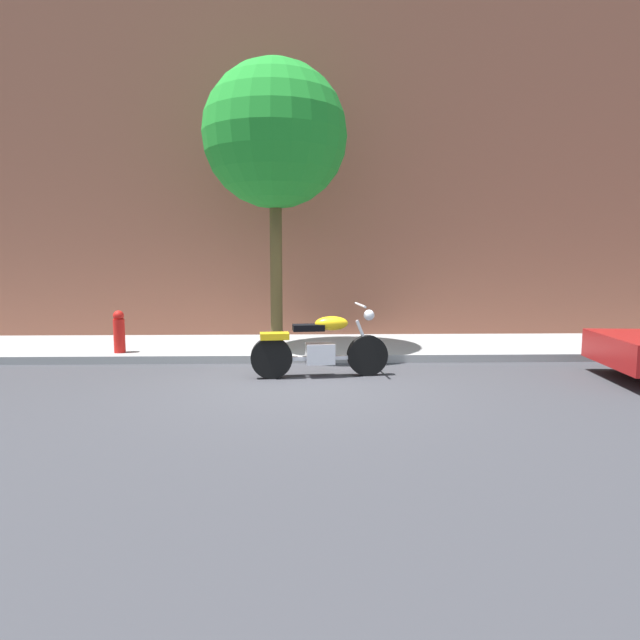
{
  "coord_description": "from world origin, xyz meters",
  "views": [
    {
      "loc": [
        0.04,
        -7.84,
        1.88
      ],
      "look_at": [
        0.27,
        0.5,
        0.89
      ],
      "focal_mm": 30.61,
      "sensor_mm": 36.0,
      "label": 1
    }
  ],
  "objects": [
    {
      "name": "street_tree",
      "position": [
        -0.5,
        2.28,
        4.01
      ],
      "size": [
        2.6,
        2.6,
        5.33
      ],
      "color": "brown",
      "rests_on": "ground"
    },
    {
      "name": "motorcycle",
      "position": [
        0.26,
        0.5,
        0.46
      ],
      "size": [
        2.15,
        0.7,
        1.14
      ],
      "color": "black",
      "rests_on": "ground"
    },
    {
      "name": "fire_hydrant",
      "position": [
        -3.32,
        1.97,
        0.46
      ],
      "size": [
        0.2,
        0.2,
        0.91
      ],
      "color": "red",
      "rests_on": "ground"
    },
    {
      "name": "ground_plane",
      "position": [
        0.0,
        0.0,
        0.0
      ],
      "size": [
        60.0,
        60.0,
        0.0
      ],
      "primitive_type": "plane",
      "color": "#38383D"
    },
    {
      "name": "sidewalk",
      "position": [
        0.0,
        2.86,
        0.07
      ],
      "size": [
        23.52,
        2.59,
        0.14
      ],
      "primitive_type": "cube",
      "color": "#969696",
      "rests_on": "ground"
    },
    {
      "name": "building_facade",
      "position": [
        0.0,
        4.41,
        3.64
      ],
      "size": [
        23.52,
        0.5,
        7.27
      ],
      "primitive_type": "cube",
      "color": "brown",
      "rests_on": "ground"
    }
  ]
}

